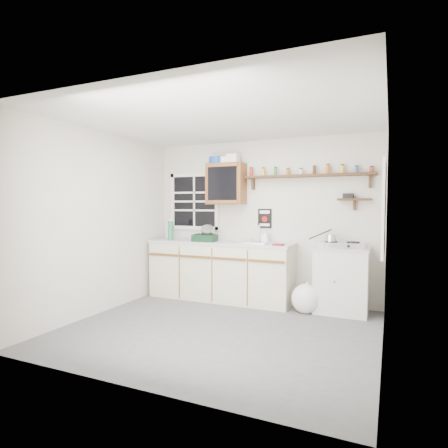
% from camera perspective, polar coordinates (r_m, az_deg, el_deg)
% --- Properties ---
extents(room, '(3.64, 3.24, 2.54)m').
position_cam_1_polar(room, '(4.43, -0.69, -0.23)').
color(room, '#4F4F51').
rests_on(room, ground).
extents(main_cabinet, '(2.31, 0.63, 0.92)m').
position_cam_1_polar(main_cabinet, '(5.94, -0.57, -7.07)').
color(main_cabinet, beige).
rests_on(main_cabinet, floor).
extents(right_cabinet, '(0.73, 0.57, 0.91)m').
position_cam_1_polar(right_cabinet, '(5.48, 17.48, -8.12)').
color(right_cabinet, silver).
rests_on(right_cabinet, floor).
extents(sink, '(0.52, 0.44, 0.29)m').
position_cam_1_polar(sink, '(5.68, 4.39, -2.75)').
color(sink, silver).
rests_on(sink, main_cabinet).
extents(upper_cabinet, '(0.60, 0.32, 0.65)m').
position_cam_1_polar(upper_cabinet, '(5.97, 0.31, 6.13)').
color(upper_cabinet, '#5C3117').
rests_on(upper_cabinet, wall_back).
extents(upper_cabinet_clutter, '(0.49, 0.24, 0.14)m').
position_cam_1_polar(upper_cabinet_clutter, '(6.03, -0.20, 9.76)').
color(upper_cabinet_clutter, '#18419D').
rests_on(upper_cabinet_clutter, upper_cabinet).
extents(spice_shelf, '(1.91, 0.18, 0.35)m').
position_cam_1_polar(spice_shelf, '(5.66, 12.62, 7.27)').
color(spice_shelf, black).
rests_on(spice_shelf, wall_back).
extents(secondary_shelf, '(0.45, 0.16, 0.24)m').
position_cam_1_polar(secondary_shelf, '(5.56, 18.99, 3.63)').
color(secondary_shelf, black).
rests_on(secondary_shelf, wall_back).
extents(warning_sign, '(0.22, 0.02, 0.30)m').
position_cam_1_polar(warning_sign, '(5.89, 6.23, 0.85)').
color(warning_sign, black).
rests_on(warning_sign, wall_back).
extents(window_back, '(0.93, 0.03, 0.98)m').
position_cam_1_polar(window_back, '(6.38, -4.54, 3.45)').
color(window_back, black).
rests_on(window_back, wall_back).
extents(window_right, '(0.03, 0.78, 1.08)m').
position_cam_1_polar(window_right, '(4.57, 23.24, 2.14)').
color(window_right, black).
rests_on(window_right, wall_back).
extents(water_bottles, '(0.18, 0.15, 0.34)m').
position_cam_1_polar(water_bottles, '(6.26, -8.28, -1.01)').
color(water_bottles, silver).
rests_on(water_bottles, main_cabinet).
extents(dish_rack, '(0.36, 0.28, 0.26)m').
position_cam_1_polar(dish_rack, '(5.87, -2.81, -1.83)').
color(dish_rack, black).
rests_on(dish_rack, main_cabinet).
extents(soap_bottle, '(0.09, 0.10, 0.19)m').
position_cam_1_polar(soap_bottle, '(5.77, 6.30, -1.82)').
color(soap_bottle, white).
rests_on(soap_bottle, main_cabinet).
extents(rag, '(0.15, 0.13, 0.02)m').
position_cam_1_polar(rag, '(5.36, 8.28, -3.13)').
color(rag, maroon).
rests_on(rag, main_cabinet).
extents(hotplate, '(0.61, 0.37, 0.08)m').
position_cam_1_polar(hotplate, '(5.38, 17.52, -3.01)').
color(hotplate, silver).
rests_on(hotplate, right_cabinet).
extents(saucepan, '(0.41, 0.18, 0.17)m').
position_cam_1_polar(saucepan, '(5.40, 15.95, -2.05)').
color(saucepan, silver).
rests_on(saucepan, hotplate).
extents(trash_bag, '(0.41, 0.37, 0.46)m').
position_cam_1_polar(trash_bag, '(5.39, 12.33, -11.03)').
color(trash_bag, white).
rests_on(trash_bag, floor).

